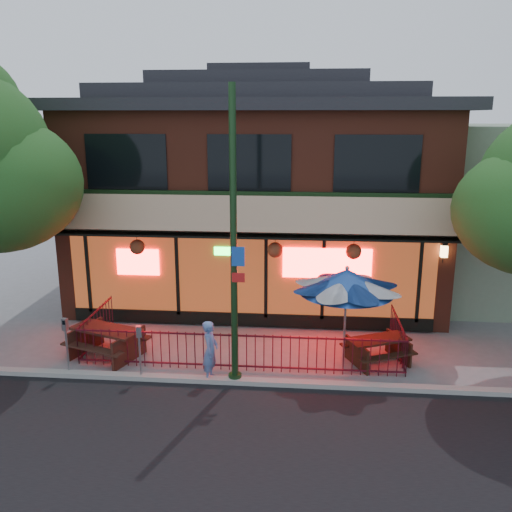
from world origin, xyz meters
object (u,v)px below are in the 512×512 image
Objects in this scene: picnic_table_left at (107,338)px; patio_umbrella at (347,281)px; picnic_table_right at (378,347)px; parking_meter_far at (66,337)px; street_light at (234,257)px; pedestrian at (210,351)px; parking_meter_near at (139,343)px.

picnic_table_left is 6.53m from patio_umbrella.
parking_meter_far is (-7.80, -1.36, 0.56)m from picnic_table_right.
street_light is 2.46m from pedestrian.
parking_meter_near reaches higher than picnic_table_left.
patio_umbrella is at bearing 0.00° from picnic_table_left.
parking_meter_far is (-1.87, 0.08, 0.06)m from parking_meter_near.
patio_umbrella is (6.29, 0.00, 1.77)m from picnic_table_left.
street_light is 3.55× the size of picnic_table_right.
parking_meter_near is (-5.02, -1.18, -1.35)m from patio_umbrella.
pedestrian is at bearing 175.01° from street_light.
street_light is at bearing -0.04° from parking_meter_far.
parking_meter_far is at bearing 177.56° from parking_meter_near.
picnic_table_right is at bearing -66.38° from pedestrian.
picnic_table_right is 4.41m from pedestrian.
pedestrian reaches higher than parking_meter_near.
patio_umbrella reaches higher than picnic_table_right.
patio_umbrella is at bearing -66.02° from pedestrian.
street_light is 4.59m from picnic_table_left.
parking_meter_near is at bearing -166.76° from patio_umbrella.
pedestrian is 1.09× the size of parking_meter_near.
picnic_table_left is at bearing -177.93° from picnic_table_right.
pedestrian is at bearing -19.31° from picnic_table_left.
parking_meter_near is 0.94× the size of parking_meter_far.
parking_meter_far is at bearing 179.96° from street_light.
picnic_table_left reaches higher than picnic_table_right.
parking_meter_near is (1.27, -1.18, 0.41)m from picnic_table_left.
pedestrian is (-3.29, -1.05, -1.54)m from patio_umbrella.
street_light is 3.21m from parking_meter_near.
street_light reaches higher than parking_meter_near.
picnic_table_right is 6.12m from parking_meter_near.
picnic_table_right is (3.60, 1.36, -2.70)m from street_light.
pedestrian is at bearing -162.69° from picnic_table_right.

